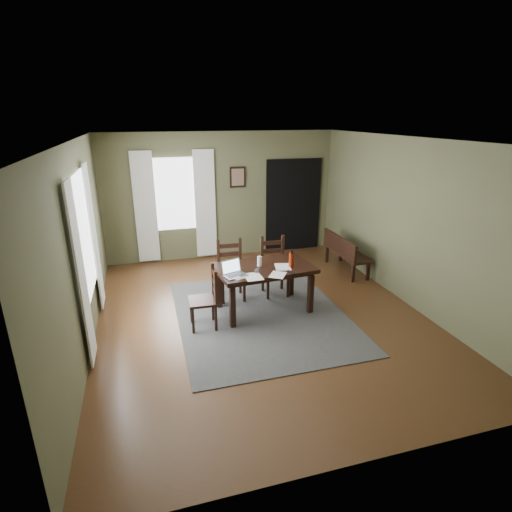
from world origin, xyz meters
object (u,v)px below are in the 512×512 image
object	(u,v)px
chair_end	(206,299)
water_bottle	(291,259)
bench	(344,250)
chair_back_left	(231,271)
laptop	(233,271)
chair_back_right	(274,267)
dining_table	(264,272)

from	to	relation	value
chair_end	water_bottle	xyz separation A→B (m)	(1.38, 0.16, 0.42)
bench	water_bottle	bearing A→B (deg)	128.81
chair_end	water_bottle	size ratio (longest dim) A/B	3.53
chair_end	chair_back_left	bearing A→B (deg)	149.91
bench	laptop	distance (m)	2.99
chair_back_right	chair_end	bearing A→B (deg)	-145.00
chair_back_left	laptop	bearing A→B (deg)	-96.86
chair_end	bench	xyz separation A→B (m)	(3.04, 1.49, -0.02)
chair_back_right	dining_table	bearing A→B (deg)	-119.79
chair_back_right	water_bottle	xyz separation A→B (m)	(0.04, -0.70, 0.39)
chair_end	laptop	xyz separation A→B (m)	(0.43, 0.07, 0.36)
chair_end	chair_back_right	bearing A→B (deg)	125.31
chair_end	dining_table	bearing A→B (deg)	108.69
chair_back_right	bench	distance (m)	1.80
dining_table	water_bottle	size ratio (longest dim) A/B	5.97
dining_table	chair_back_right	size ratio (longest dim) A/B	1.56
chair_end	water_bottle	bearing A→B (deg)	99.30
laptop	water_bottle	bearing A→B (deg)	-13.50
chair_end	chair_back_left	world-z (taller)	chair_back_left
laptop	chair_end	bearing A→B (deg)	170.62
chair_back_left	laptop	xyz separation A→B (m)	(-0.14, -0.82, 0.32)
laptop	water_bottle	world-z (taller)	water_bottle
chair_back_right	laptop	world-z (taller)	chair_back_right
chair_back_left	water_bottle	size ratio (longest dim) A/B	3.83
dining_table	chair_back_right	bearing A→B (deg)	52.40
dining_table	laptop	world-z (taller)	laptop
water_bottle	laptop	bearing A→B (deg)	-174.65
laptop	chair_back_left	bearing A→B (deg)	61.35
chair_back_right	chair_back_left	bearing A→B (deg)	179.95
chair_back_left	dining_table	bearing A→B (deg)	-53.55
dining_table	chair_end	size ratio (longest dim) A/B	1.69
chair_back_left	bench	xyz separation A→B (m)	(2.46, 0.59, -0.05)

